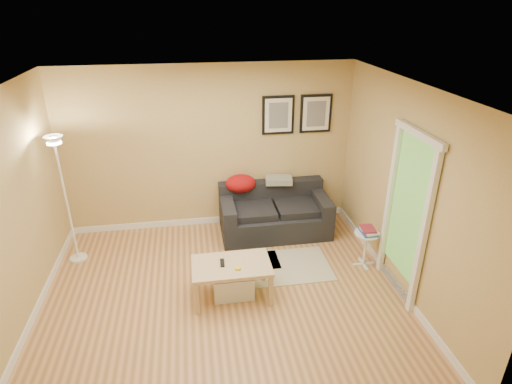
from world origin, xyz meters
TOP-DOWN VIEW (x-y plane):
  - floor at (0.00, 0.00)m, footprint 4.50×4.50m
  - ceiling at (0.00, 0.00)m, footprint 4.50×4.50m
  - wall_back at (0.00, 2.00)m, footprint 4.50×0.00m
  - wall_front at (0.00, -2.00)m, footprint 4.50×0.00m
  - wall_left at (-2.25, 0.00)m, footprint 0.00×4.00m
  - wall_right at (2.25, 0.00)m, footprint 0.00×4.00m
  - baseboard_back at (0.00, 1.99)m, footprint 4.50×0.02m
  - baseboard_left at (-2.24, 0.00)m, footprint 0.02×4.00m
  - baseboard_right at (2.24, 0.00)m, footprint 0.02×4.00m
  - sofa at (0.96, 1.53)m, footprint 1.70×0.90m
  - red_throw at (0.46, 1.80)m, footprint 0.48×0.36m
  - plaid_throw at (1.08, 1.81)m, footprint 0.45×0.32m
  - framed_print_left at (1.08, 1.98)m, footprint 0.50×0.04m
  - framed_print_right at (1.68, 1.98)m, footprint 0.50×0.04m
  - area_rug at (0.91, 0.54)m, footprint 1.25×0.85m
  - green_runner at (0.51, 0.75)m, footprint 0.70×0.50m
  - coffee_table at (0.11, 0.03)m, footprint 0.96×0.59m
  - remote_control at (0.00, 0.07)m, footprint 0.06×0.16m
  - tape_roll at (0.18, -0.09)m, footprint 0.07×0.07m
  - storage_bin at (0.13, 0.07)m, footprint 0.52×0.38m
  - side_table at (2.02, 0.42)m, footprint 0.34×0.34m
  - book_stack at (2.03, 0.41)m, footprint 0.27×0.31m
  - floor_lamp at (-2.00, 1.22)m, footprint 0.24×0.24m
  - doorway at (2.20, -0.15)m, footprint 0.12×1.01m

SIDE VIEW (x-z plane):
  - floor at x=0.00m, z-range 0.00..0.00m
  - area_rug at x=0.91m, z-range 0.00..0.01m
  - green_runner at x=0.51m, z-range 0.00..0.01m
  - baseboard_back at x=0.00m, z-range 0.00..0.10m
  - baseboard_left at x=-2.24m, z-range 0.00..0.10m
  - baseboard_right at x=2.24m, z-range 0.00..0.10m
  - storage_bin at x=0.13m, z-range 0.00..0.32m
  - coffee_table at x=0.11m, z-range 0.00..0.48m
  - side_table at x=2.02m, z-range 0.00..0.52m
  - sofa at x=0.96m, z-range 0.00..0.75m
  - remote_control at x=0.00m, z-range 0.48..0.50m
  - tape_roll at x=0.18m, z-range 0.48..0.51m
  - book_stack at x=2.03m, z-range 0.52..0.60m
  - red_throw at x=0.46m, z-range 0.63..0.91m
  - plaid_throw at x=1.08m, z-range 0.73..0.83m
  - floor_lamp at x=-2.00m, z-range -0.05..1.81m
  - doorway at x=2.20m, z-range -0.04..2.09m
  - wall_back at x=0.00m, z-range -0.95..3.55m
  - wall_front at x=0.00m, z-range -0.95..3.55m
  - wall_left at x=-2.25m, z-range -0.70..3.30m
  - wall_right at x=2.25m, z-range -0.70..3.30m
  - framed_print_left at x=1.08m, z-range 1.50..2.10m
  - framed_print_right at x=1.68m, z-range 1.50..2.10m
  - ceiling at x=0.00m, z-range 2.60..2.60m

